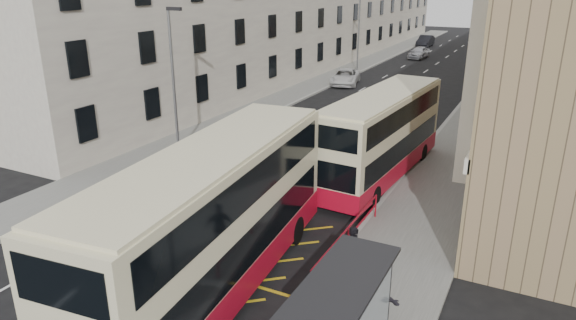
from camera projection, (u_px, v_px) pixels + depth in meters
The scene contains 20 objects.
ground at pixel (103, 291), 16.63m from camera, with size 200.00×200.00×0.00m, color black.
pavement_right at pixel (485, 112), 38.36m from camera, with size 4.00×120.00×0.15m, color #63635E.
pavement_left at pixel (298, 92), 44.97m from camera, with size 3.00×120.00×0.15m, color #63635E.
kerb_right at pixel (457, 109), 39.21m from camera, with size 0.25×120.00×0.15m, color #979791.
kerb_left at pixel (314, 94), 44.33m from camera, with size 0.25×120.00×0.15m, color #979791.
road_markings at pixel (424, 73), 54.38m from camera, with size 10.00×110.00×0.01m, color silver, non-canonical shape.
terrace_left at pixel (311, 5), 58.34m from camera, with size 9.18×79.00×13.25m.
bus_shelter at pixel (342, 315), 12.02m from camera, with size 1.65×4.25×2.70m.
guard_railing at pixel (348, 234), 18.49m from camera, with size 0.06×6.56×1.01m.
street_lamp_near at pixel (174, 74), 27.84m from camera, with size 0.93×0.18×8.00m.
street_lamp_far at pixel (359, 28), 53.01m from camera, with size 0.93×0.18×8.00m.
double_decker_front at pixel (214, 222), 15.84m from camera, with size 3.94×12.32×4.83m.
double_decker_rear at pixel (382, 136), 25.35m from camera, with size 3.28×11.04×4.34m.
pedestrian_near at pixel (366, 319), 13.57m from camera, with size 0.68×0.44×1.85m, color black.
pedestrian_mid at pixel (382, 306), 14.06m from camera, with size 0.94×0.73×1.93m, color black.
pedestrian_far at pixel (353, 252), 16.93m from camera, with size 1.06×0.44×1.81m, color black.
white_van at pixel (345, 77), 48.29m from camera, with size 2.35×5.10×1.42m, color silver.
car_silver at pixel (419, 52), 63.58m from camera, with size 1.78×4.43×1.51m, color #AEAFB5.
car_dark at pixel (425, 41), 74.27m from camera, with size 1.71×4.89×1.61m, color black.
car_red at pixel (492, 53), 63.69m from camera, with size 1.92×4.72×1.37m, color maroon.
Camera 1 is at (11.79, -9.95, 9.62)m, focal length 32.00 mm.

